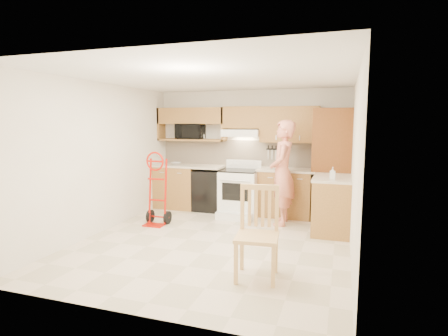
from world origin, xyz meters
The scene contains 28 objects.
floor centered at (0.00, 0.00, -0.01)m, with size 4.00×4.50×0.02m, color beige.
ceiling centered at (0.00, 0.00, 2.51)m, with size 4.00×4.50×0.02m, color white.
wall_back centered at (0.00, 2.26, 1.25)m, with size 4.00×0.02×2.50m, color white.
wall_front centered at (0.00, -2.26, 1.25)m, with size 4.00×0.02×2.50m, color white.
wall_left centered at (-2.01, 0.00, 1.25)m, with size 0.02×4.50×2.50m, color white.
wall_right centered at (2.01, 0.00, 1.25)m, with size 0.02×4.50×2.50m, color white.
backsplash centered at (0.00, 2.23, 1.20)m, with size 3.92×0.03×0.55m, color beige.
lower_cab_left centered at (-1.55, 1.95, 0.45)m, with size 0.90×0.60×0.90m, color #A67136.
dishwasher centered at (-0.80, 1.95, 0.42)m, with size 0.60×0.60×0.85m, color black.
lower_cab_right centered at (0.83, 1.95, 0.45)m, with size 1.14×0.60×0.90m, color #A67136.
countertop_left centered at (-1.25, 1.95, 0.92)m, with size 1.50×0.63×0.04m, color #B8AD96.
countertop_right centered at (0.83, 1.95, 0.92)m, with size 1.14×0.63×0.04m, color #B8AD96.
cab_return_right centered at (1.70, 1.15, 0.45)m, with size 0.60×1.00×0.90m, color #A67136.
countertop_return centered at (1.70, 1.15, 0.92)m, with size 0.63×1.00×0.04m, color #B8AD96.
pantry_tall centered at (1.65, 1.95, 1.05)m, with size 0.70×0.60×2.10m, color brown.
upper_cab_left centered at (-1.25, 2.08, 1.98)m, with size 1.50×0.33×0.34m, color #A67136.
upper_shelf_mw centered at (-1.25, 2.08, 1.47)m, with size 1.50×0.33×0.04m, color #A67136.
upper_cab_center centered at (-0.12, 2.08, 1.94)m, with size 0.76×0.33×0.44m, color #A67136.
upper_cab_right centered at (0.83, 2.08, 1.80)m, with size 1.14×0.33×0.70m, color #A67136.
range_hood centered at (-0.12, 2.02, 1.63)m, with size 0.76×0.46×0.14m, color white.
knife_strip centered at (0.55, 2.21, 1.24)m, with size 0.40×0.05×0.29m, color black, non-canonical shape.
microwave centered at (-1.28, 2.08, 1.65)m, with size 0.59×0.40×0.32m, color black.
range centered at (-0.07, 1.65, 0.54)m, with size 0.73×0.96×1.08m, color white, non-canonical shape.
person centered at (0.83, 1.35, 0.94)m, with size 0.69×0.45×1.89m, color #E18067.
hand_truck centered at (-1.33, 0.60, 0.60)m, with size 0.47×0.43×1.19m, color #BB1306, non-canonical shape.
dining_chair centered at (0.92, -1.06, 0.55)m, with size 0.49×0.54×1.09m, color #DFAF79, non-canonical shape.
soap_bottle centered at (1.70, 0.91, 1.04)m, with size 0.09×0.09×0.19m, color white.
bowl centered at (-1.57, 1.95, 0.96)m, with size 0.20×0.20×0.05m, color white.
Camera 1 is at (1.85, -5.10, 1.85)m, focal length 29.06 mm.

